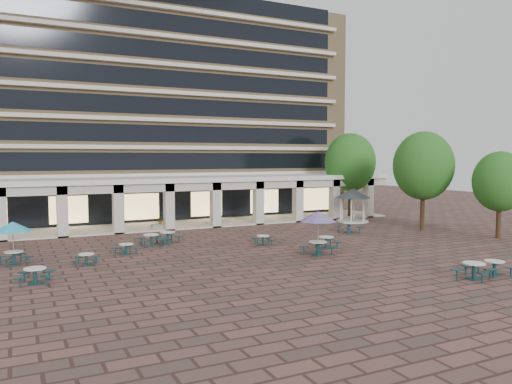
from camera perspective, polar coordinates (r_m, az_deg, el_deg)
ground at (r=32.33m, az=-0.05°, el=-7.01°), size 120.00×120.00×0.00m
apartment_building at (r=56.12m, az=-11.73°, el=10.49°), size 40.00×15.50×25.20m
retail_arcade at (r=45.61m, az=-8.23°, el=-0.04°), size 42.00×6.60×4.40m
picnic_table_0 at (r=26.88m, az=-23.93°, el=-8.60°), size 1.97×1.97×0.79m
picnic_table_2 at (r=27.84m, az=23.64°, el=-8.10°), size 2.28×2.28×0.84m
picnic_table_3 at (r=29.28m, az=25.60°, el=-7.68°), size 1.86×1.86×0.75m
picnic_table_4 at (r=31.89m, az=-26.04°, el=-3.75°), size 2.14×2.14×2.48m
picnic_table_5 at (r=30.36m, az=-18.83°, el=-7.19°), size 1.73×1.73×0.67m
picnic_table_6 at (r=31.73m, az=7.11°, el=-2.97°), size 2.39×2.39×2.76m
picnic_table_7 at (r=34.50m, az=8.01°, el=-5.58°), size 1.95×1.95×0.77m
picnic_table_8 at (r=36.66m, az=-10.07°, el=-5.00°), size 2.03×2.03×0.81m
picnic_table_9 at (r=32.96m, az=-14.61°, el=-6.21°), size 1.76×1.76×0.68m
picnic_table_10 at (r=35.26m, az=0.80°, el=-5.43°), size 1.76×1.76×0.67m
picnic_table_12 at (r=35.81m, az=-11.90°, el=-5.26°), size 1.80×1.80×0.78m
picnic_table_13 at (r=41.66m, az=10.57°, el=-3.90°), size 1.96×1.96×0.83m
gazebo at (r=48.39m, az=11.00°, el=-0.57°), size 3.40×3.40×3.16m
tree_east_a at (r=44.17m, az=18.59°, el=2.85°), size 5.01×5.01×8.35m
tree_east_b at (r=42.02m, az=26.10°, el=1.07°), size 3.98×3.98×6.63m
tree_east_c at (r=51.92m, az=10.71°, el=3.34°), size 5.18×5.18×8.64m
planter_left at (r=43.29m, az=-10.85°, el=-3.66°), size 1.50×0.62×1.20m
planter_right at (r=44.99m, az=-4.18°, el=-3.27°), size 1.50×0.68×1.25m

